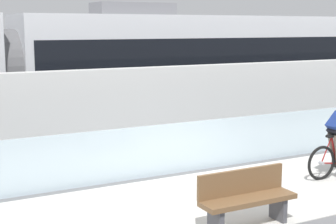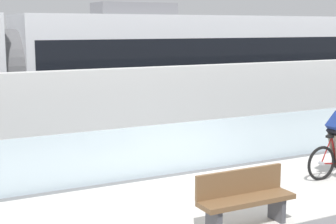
% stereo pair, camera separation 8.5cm
% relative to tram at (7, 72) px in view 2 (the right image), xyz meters
% --- Properties ---
extents(ground_plane, '(200.00, 200.00, 0.00)m').
position_rel_tram_xyz_m(ground_plane, '(2.32, -6.85, -1.89)').
color(ground_plane, slate).
extents(bike_path_deck, '(32.00, 3.20, 0.01)m').
position_rel_tram_xyz_m(bike_path_deck, '(2.32, -6.85, -1.89)').
color(bike_path_deck, silver).
rests_on(bike_path_deck, ground).
extents(glass_parapet, '(32.00, 0.05, 1.09)m').
position_rel_tram_xyz_m(glass_parapet, '(2.32, -5.00, -1.35)').
color(glass_parapet, silver).
rests_on(glass_parapet, ground).
extents(concrete_barrier_wall, '(32.00, 0.36, 2.14)m').
position_rel_tram_xyz_m(concrete_barrier_wall, '(2.32, -3.20, -0.82)').
color(concrete_barrier_wall, silver).
rests_on(concrete_barrier_wall, ground).
extents(tram_rail_near, '(32.00, 0.08, 0.01)m').
position_rel_tram_xyz_m(tram_rail_near, '(2.32, -0.72, -1.89)').
color(tram_rail_near, '#595654').
rests_on(tram_rail_near, ground).
extents(tram_rail_far, '(32.00, 0.08, 0.01)m').
position_rel_tram_xyz_m(tram_rail_far, '(2.32, 0.72, -1.89)').
color(tram_rail_far, '#595654').
rests_on(tram_rail_far, ground).
extents(tram, '(22.56, 2.54, 3.81)m').
position_rel_tram_xyz_m(tram, '(0.00, 0.00, 0.00)').
color(tram, silver).
rests_on(tram, ground).
extents(bench, '(1.60, 0.45, 0.89)m').
position_rel_tram_xyz_m(bench, '(2.06, -8.14, -1.41)').
color(bench, brown).
rests_on(bench, ground).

